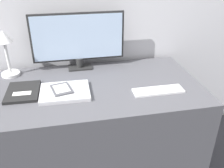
# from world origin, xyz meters

# --- Properties ---
(desk) EXTENTS (1.35, 0.76, 0.71)m
(desk) POSITION_xyz_m (0.00, 0.13, 0.35)
(desk) COLOR #4C4C51
(desk) RESTS_ON ground_plane
(monitor) EXTENTS (0.67, 0.11, 0.41)m
(monitor) POSITION_xyz_m (-0.09, 0.44, 0.93)
(monitor) COLOR #262626
(monitor) RESTS_ON desk
(keyboard) EXTENTS (0.32, 0.10, 0.01)m
(keyboard) POSITION_xyz_m (0.36, -0.02, 0.72)
(keyboard) COLOR silver
(keyboard) RESTS_ON desk
(laptop) EXTENTS (0.31, 0.25, 0.02)m
(laptop) POSITION_xyz_m (-0.22, 0.07, 0.72)
(laptop) COLOR #BCBCC1
(laptop) RESTS_ON desk
(ereader) EXTENTS (0.14, 0.17, 0.01)m
(ereader) POSITION_xyz_m (-0.24, 0.08, 0.74)
(ereader) COLOR #4C4C51
(ereader) RESTS_ON laptop
(desk_lamp) EXTENTS (0.13, 0.13, 0.32)m
(desk_lamp) POSITION_xyz_m (-0.59, 0.41, 0.92)
(desk_lamp) COLOR white
(desk_lamp) RESTS_ON desk
(notebook) EXTENTS (0.20, 0.26, 0.02)m
(notebook) POSITION_xyz_m (-0.47, 0.13, 0.72)
(notebook) COLOR black
(notebook) RESTS_ON desk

